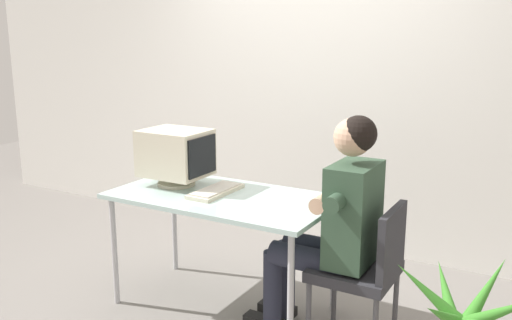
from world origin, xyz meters
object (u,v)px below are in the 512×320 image
(crt_monitor, at_px, (176,154))
(keyboard, at_px, (216,191))
(person_seated, at_px, (334,220))
(office_chair, at_px, (365,266))
(desk, at_px, (222,204))

(crt_monitor, distance_m, keyboard, 0.39)
(crt_monitor, xyz_separation_m, person_seated, (1.13, -0.06, -0.25))
(office_chair, bearing_deg, desk, 179.47)
(office_chair, height_order, person_seated, person_seated)
(desk, bearing_deg, person_seated, -0.67)
(keyboard, distance_m, office_chair, 1.03)
(keyboard, height_order, office_chair, office_chair)
(desk, xyz_separation_m, person_seated, (0.74, -0.01, 0.02))
(crt_monitor, distance_m, office_chair, 1.41)
(desk, distance_m, office_chair, 0.96)
(desk, height_order, crt_monitor, crt_monitor)
(desk, xyz_separation_m, crt_monitor, (-0.39, 0.05, 0.27))
(crt_monitor, relative_size, office_chair, 0.51)
(keyboard, height_order, person_seated, person_seated)
(desk, xyz_separation_m, office_chair, (0.94, -0.01, -0.21))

